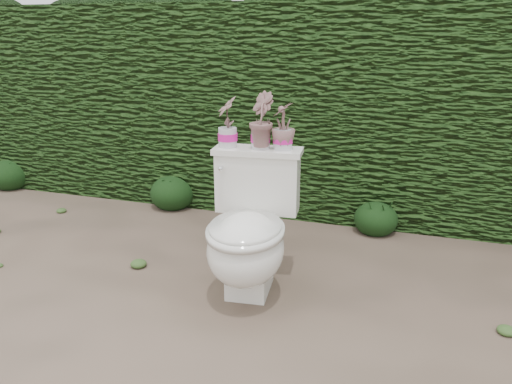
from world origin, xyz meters
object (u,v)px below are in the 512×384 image
(potted_plant_left, at_px, (227,123))
(toilet, at_px, (249,234))
(potted_plant_center, at_px, (261,122))
(potted_plant_right, at_px, (283,128))

(potted_plant_left, bearing_deg, toilet, 13.82)
(toilet, xyz_separation_m, potted_plant_left, (-0.20, 0.22, 0.56))
(potted_plant_left, distance_m, potted_plant_center, 0.19)
(toilet, bearing_deg, potted_plant_right, 59.45)
(toilet, distance_m, potted_plant_left, 0.63)
(potted_plant_left, xyz_separation_m, potted_plant_center, (0.19, 0.02, 0.01))
(toilet, relative_size, potted_plant_right, 3.15)
(toilet, distance_m, potted_plant_center, 0.62)
(toilet, bearing_deg, potted_plant_center, 86.28)
(potted_plant_left, relative_size, potted_plant_center, 0.91)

